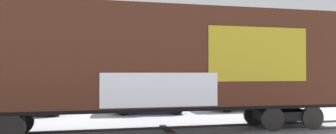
# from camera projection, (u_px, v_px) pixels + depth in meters

# --- Properties ---
(ground_plane) EXTENTS (260.00, 260.00, 0.00)m
(ground_plane) POSITION_uv_depth(u_px,v_px,m) (146.00, 133.00, 11.75)
(ground_plane) COLOR #B2B5BC
(track) EXTENTS (60.02, 3.41, 0.08)m
(track) POSITION_uv_depth(u_px,v_px,m) (160.00, 131.00, 11.86)
(track) COLOR #4C4742
(track) RESTS_ON ground_plane
(freight_car) EXTENTS (16.73, 3.45, 4.69)m
(freight_car) POSITION_uv_depth(u_px,v_px,m) (150.00, 60.00, 11.82)
(freight_car) COLOR #472316
(freight_car) RESTS_ON ground_plane
(flagpole) EXTENTS (0.53, 1.47, 8.09)m
(flagpole) POSITION_uv_depth(u_px,v_px,m) (63.00, 29.00, 21.98)
(flagpole) COLOR silver
(flagpole) RESTS_ON ground_plane
(hillside) EXTENTS (119.91, 33.90, 12.87)m
(hillside) POSITION_uv_depth(u_px,v_px,m) (110.00, 64.00, 79.56)
(hillside) COLOR silver
(hillside) RESTS_ON ground_plane
(parked_car_black) EXTENTS (4.56, 2.42, 1.59)m
(parked_car_black) POSITION_uv_depth(u_px,v_px,m) (20.00, 100.00, 16.26)
(parked_car_black) COLOR black
(parked_car_black) RESTS_ON ground_plane
(parked_car_blue) EXTENTS (4.20, 2.20, 1.62)m
(parked_car_blue) POSITION_uv_depth(u_px,v_px,m) (148.00, 98.00, 17.48)
(parked_car_blue) COLOR navy
(parked_car_blue) RESTS_ON ground_plane
(parked_car_tan) EXTENTS (4.87, 2.11, 1.63)m
(parked_car_tan) POSITION_uv_depth(u_px,v_px,m) (245.00, 96.00, 19.03)
(parked_car_tan) COLOR #9E8966
(parked_car_tan) RESTS_ON ground_plane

